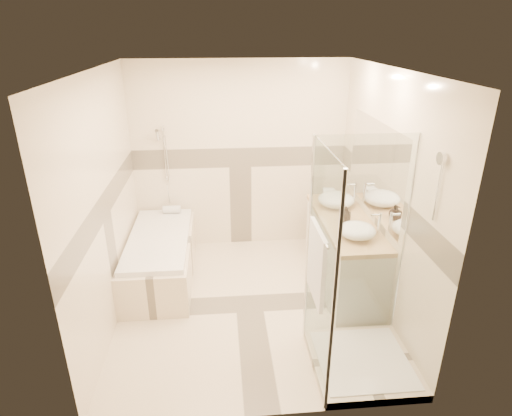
{
  "coord_description": "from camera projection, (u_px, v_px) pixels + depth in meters",
  "views": [
    {
      "loc": [
        -0.28,
        -3.96,
        2.85
      ],
      "look_at": [
        0.1,
        0.25,
        1.05
      ],
      "focal_mm": 30.0,
      "sensor_mm": 36.0,
      "label": 1
    }
  ],
  "objects": [
    {
      "name": "room",
      "position": [
        254.0,
        198.0,
        4.29
      ],
      "size": [
        2.82,
        3.02,
        2.52
      ],
      "color": "beige",
      "rests_on": "ground"
    },
    {
      "name": "bathtub",
      "position": [
        160.0,
        255.0,
        5.16
      ],
      "size": [
        0.75,
        1.7,
        0.56
      ],
      "color": "beige",
      "rests_on": "ground"
    },
    {
      "name": "vanity",
      "position": [
        343.0,
        253.0,
        4.97
      ],
      "size": [
        0.58,
        1.62,
        0.85
      ],
      "color": "silver",
      "rests_on": "ground"
    },
    {
      "name": "shower_enclosure",
      "position": [
        351.0,
        316.0,
        3.75
      ],
      "size": [
        0.96,
        0.93,
        2.04
      ],
      "color": "beige",
      "rests_on": "ground"
    },
    {
      "name": "vessel_sink_near",
      "position": [
        336.0,
        200.0,
        5.12
      ],
      "size": [
        0.43,
        0.43,
        0.17
      ],
      "primitive_type": "ellipsoid",
      "color": "white",
      "rests_on": "vanity"
    },
    {
      "name": "vessel_sink_far",
      "position": [
        357.0,
        231.0,
        4.37
      ],
      "size": [
        0.38,
        0.38,
        0.15
      ],
      "primitive_type": "ellipsoid",
      "color": "white",
      "rests_on": "vanity"
    },
    {
      "name": "faucet_near",
      "position": [
        354.0,
        193.0,
        5.11
      ],
      "size": [
        0.12,
        0.03,
        0.29
      ],
      "color": "silver",
      "rests_on": "vanity"
    },
    {
      "name": "faucet_far",
      "position": [
        378.0,
        223.0,
        4.36
      ],
      "size": [
        0.11,
        0.03,
        0.26
      ],
      "color": "silver",
      "rests_on": "vanity"
    },
    {
      "name": "amenity_bottle_a",
      "position": [
        347.0,
        215.0,
        4.7
      ],
      "size": [
        0.1,
        0.1,
        0.17
      ],
      "primitive_type": "imported",
      "rotation": [
        0.0,
        0.0,
        -0.38
      ],
      "color": "black",
      "rests_on": "vanity"
    },
    {
      "name": "amenity_bottle_b",
      "position": [
        346.0,
        213.0,
        4.76
      ],
      "size": [
        0.13,
        0.13,
        0.16
      ],
      "primitive_type": "imported",
      "rotation": [
        0.0,
        0.0,
        0.01
      ],
      "color": "black",
      "rests_on": "vanity"
    },
    {
      "name": "folded_towels",
      "position": [
        329.0,
        194.0,
        5.43
      ],
      "size": [
        0.18,
        0.26,
        0.08
      ],
      "primitive_type": "cube",
      "rotation": [
        0.0,
        0.0,
        -0.12
      ],
      "color": "silver",
      "rests_on": "vanity"
    },
    {
      "name": "rolled_towel",
      "position": [
        172.0,
        209.0,
        5.67
      ],
      "size": [
        0.23,
        0.1,
        0.1
      ],
      "primitive_type": "cylinder",
      "rotation": [
        0.0,
        1.57,
        0.0
      ],
      "color": "silver",
      "rests_on": "bathtub"
    }
  ]
}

